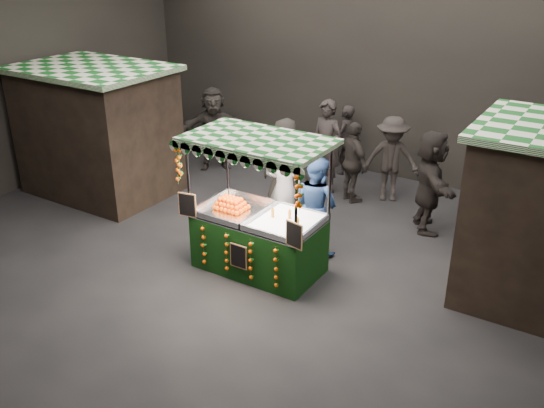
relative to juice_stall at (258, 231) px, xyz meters
The scene contains 14 objects.
ground 0.70m from the juice_stall, behind, with size 12.00×12.00×0.00m, color black.
market_hall 2.70m from the juice_stall, behind, with size 12.10×10.10×5.05m.
neighbour_stall_left 4.70m from the juice_stall, 167.39° to the left, with size 3.00×2.20×2.60m.
juice_stall is the anchor object (origin of this frame).
vendor_grey 1.14m from the juice_stall, 99.69° to the left, with size 0.75×0.55×1.89m.
vendor_blue 1.16m from the juice_stall, 66.80° to the left, with size 0.96×0.84×1.69m.
shopper_0 3.51m from the juice_stall, 100.00° to the left, with size 0.77×0.56×1.94m.
shopper_1 4.10m from the juice_stall, 41.78° to the left, with size 1.09×1.06×1.78m.
shopper_2 3.27m from the juice_stall, 88.44° to the left, with size 1.02×0.86×1.64m.
shopper_3 3.81m from the juice_stall, 79.55° to the left, with size 1.28×1.04×1.73m.
shopper_4 2.39m from the juice_stall, 110.99° to the left, with size 1.02×0.83×1.82m.
shopper_5 3.35m from the juice_stall, 57.86° to the left, with size 1.32×1.79×1.87m.
shopper_6 4.68m from the juice_stall, 99.12° to the left, with size 0.41×0.59×1.55m.
shopper_7 4.75m from the juice_stall, 135.51° to the left, with size 1.69×1.54×1.87m.
Camera 1 is at (4.72, -6.89, 4.87)m, focal length 39.16 mm.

